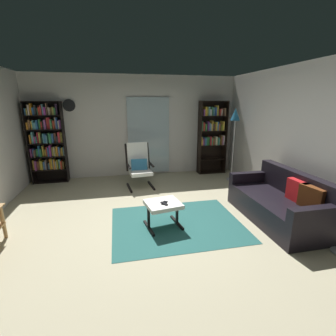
# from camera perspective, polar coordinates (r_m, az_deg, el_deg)

# --- Properties ---
(ground_plane) EXTENTS (7.02, 7.02, 0.00)m
(ground_plane) POSITION_cam_1_polar(r_m,az_deg,el_deg) (4.09, -3.33, -12.89)
(ground_plane) COLOR #B3AA89
(wall_back) EXTENTS (5.60, 0.06, 2.60)m
(wall_back) POSITION_cam_1_polar(r_m,az_deg,el_deg) (6.52, -7.49, 9.62)
(wall_back) COLOR silver
(wall_back) RESTS_ON ground
(wall_right) EXTENTS (0.06, 6.00, 2.60)m
(wall_right) POSITION_cam_1_polar(r_m,az_deg,el_deg) (4.85, 29.95, 5.80)
(wall_right) COLOR silver
(wall_right) RESTS_ON ground
(glass_door_panel) EXTENTS (1.10, 0.01, 2.00)m
(glass_door_panel) POSITION_cam_1_polar(r_m,az_deg,el_deg) (6.52, -4.55, 7.49)
(glass_door_panel) COLOR silver
(area_rug) EXTENTS (2.08, 1.63, 0.01)m
(area_rug) POSITION_cam_1_polar(r_m,az_deg,el_deg) (4.07, 2.13, -12.96)
(area_rug) COLOR #275D58
(area_rug) RESTS_ON ground
(bookshelf_near_tv) EXTENTS (0.81, 0.30, 1.95)m
(bookshelf_near_tv) POSITION_cam_1_polar(r_m,az_deg,el_deg) (6.54, -26.59, 5.82)
(bookshelf_near_tv) COLOR black
(bookshelf_near_tv) RESTS_ON ground
(bookshelf_near_sofa) EXTENTS (0.75, 0.30, 1.96)m
(bookshelf_near_sofa) POSITION_cam_1_polar(r_m,az_deg,el_deg) (6.76, 10.30, 8.31)
(bookshelf_near_sofa) COLOR black
(bookshelf_near_sofa) RESTS_ON ground
(leather_sofa) EXTENTS (0.86, 1.80, 0.82)m
(leather_sofa) POSITION_cam_1_polar(r_m,az_deg,el_deg) (4.49, 24.96, -7.52)
(leather_sofa) COLOR black
(leather_sofa) RESTS_ON ground
(lounge_armchair) EXTENTS (0.62, 0.70, 1.02)m
(lounge_armchair) POSITION_cam_1_polar(r_m,az_deg,el_deg) (5.66, -6.86, 0.91)
(lounge_armchair) COLOR black
(lounge_armchair) RESTS_ON ground
(ottoman) EXTENTS (0.59, 0.56, 0.42)m
(ottoman) POSITION_cam_1_polar(r_m,az_deg,el_deg) (3.84, -1.16, -9.08)
(ottoman) COLOR white
(ottoman) RESTS_ON ground
(tv_remote) EXTENTS (0.10, 0.15, 0.02)m
(tv_remote) POSITION_cam_1_polar(r_m,az_deg,el_deg) (3.74, -0.91, -8.38)
(tv_remote) COLOR black
(tv_remote) RESTS_ON ottoman
(cell_phone) EXTENTS (0.12, 0.16, 0.01)m
(cell_phone) POSITION_cam_1_polar(r_m,az_deg,el_deg) (3.78, -0.79, -8.22)
(cell_phone) COLOR black
(cell_phone) RESTS_ON ottoman
(floor_lamp_by_shelf) EXTENTS (0.23, 0.23, 1.79)m
(floor_lamp_by_shelf) POSITION_cam_1_polar(r_m,az_deg,el_deg) (6.16, 15.50, 10.84)
(floor_lamp_by_shelf) COLOR #A5A5AD
(floor_lamp_by_shelf) RESTS_ON ground
(wall_clock) EXTENTS (0.29, 0.03, 0.29)m
(wall_clock) POSITION_cam_1_polar(r_m,az_deg,el_deg) (6.48, -22.25, 13.49)
(wall_clock) COLOR silver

